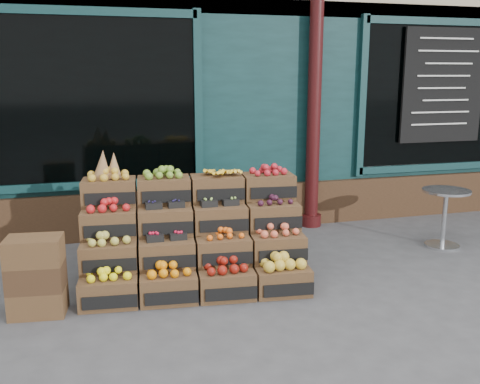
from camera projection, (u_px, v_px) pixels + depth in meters
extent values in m
plane|color=#404042|center=(279.00, 291.00, 5.21)|extent=(60.00, 60.00, 0.00)
cube|color=#0D2D2E|center=(184.00, 55.00, 9.58)|extent=(12.00, 6.00, 4.80)
cube|color=#0D2D2E|center=(223.00, 118.00, 7.00)|extent=(12.00, 0.12, 3.00)
cube|color=#3A2517|center=(225.00, 208.00, 7.20)|extent=(12.00, 0.18, 0.60)
cube|color=black|center=(96.00, 101.00, 6.46)|extent=(2.40, 0.06, 2.00)
cube|color=black|center=(439.00, 96.00, 7.72)|extent=(2.40, 0.06, 2.00)
cylinder|color=#330B0C|center=(314.00, 110.00, 7.10)|extent=(0.18, 0.18, 3.20)
cube|color=black|center=(443.00, 86.00, 7.61)|extent=(1.30, 0.04, 1.60)
cube|color=#4D341E|center=(109.00, 291.00, 4.87)|extent=(0.56, 0.41, 0.26)
cube|color=black|center=(107.00, 303.00, 4.69)|extent=(0.48, 0.07, 0.12)
cube|color=yellow|center=(108.00, 273.00, 4.84)|extent=(0.44, 0.32, 0.08)
cube|color=#4D341E|center=(169.00, 287.00, 4.96)|extent=(0.56, 0.41, 0.26)
cube|color=black|center=(170.00, 298.00, 4.78)|extent=(0.48, 0.07, 0.12)
cube|color=orange|center=(168.00, 269.00, 4.92)|extent=(0.44, 0.32, 0.09)
cube|color=#4D341E|center=(226.00, 284.00, 5.05)|extent=(0.56, 0.41, 0.26)
cube|color=black|center=(229.00, 294.00, 4.87)|extent=(0.48, 0.07, 0.12)
cube|color=maroon|center=(226.00, 266.00, 5.01)|extent=(0.44, 0.32, 0.10)
cube|color=#4D341E|center=(282.00, 280.00, 5.14)|extent=(0.56, 0.41, 0.26)
cube|color=black|center=(287.00, 290.00, 4.96)|extent=(0.48, 0.07, 0.12)
cube|color=gold|center=(282.00, 261.00, 5.10)|extent=(0.44, 0.32, 0.12)
cube|color=#4D341E|center=(109.00, 256.00, 5.03)|extent=(0.56, 0.41, 0.26)
cube|color=black|center=(108.00, 266.00, 4.85)|extent=(0.48, 0.07, 0.12)
cube|color=#AAA03F|center=(108.00, 238.00, 4.99)|extent=(0.44, 0.32, 0.09)
cube|color=#4D341E|center=(167.00, 253.00, 5.12)|extent=(0.56, 0.41, 0.26)
cube|color=black|center=(168.00, 262.00, 4.94)|extent=(0.48, 0.07, 0.12)
cube|color=red|center=(167.00, 238.00, 5.08)|extent=(0.44, 0.32, 0.04)
cube|color=#4D341E|center=(223.00, 250.00, 5.21)|extent=(0.56, 0.41, 0.26)
cube|color=black|center=(226.00, 259.00, 5.03)|extent=(0.48, 0.07, 0.12)
cube|color=#DE5813|center=(223.00, 234.00, 5.17)|extent=(0.44, 0.32, 0.07)
cube|color=#4D341E|center=(277.00, 247.00, 5.29)|extent=(0.56, 0.41, 0.26)
cube|color=black|center=(282.00, 256.00, 5.11)|extent=(0.48, 0.07, 0.12)
cube|color=#D85A3C|center=(277.00, 230.00, 5.26)|extent=(0.44, 0.32, 0.08)
cube|color=#4D341E|center=(109.00, 223.00, 5.18)|extent=(0.56, 0.41, 0.26)
cube|color=black|center=(108.00, 231.00, 5.00)|extent=(0.48, 0.07, 0.12)
cube|color=#B4191A|center=(108.00, 206.00, 5.15)|extent=(0.44, 0.32, 0.09)
cube|color=#4D341E|center=(165.00, 221.00, 5.27)|extent=(0.56, 0.41, 0.26)
cube|color=black|center=(166.00, 229.00, 5.09)|extent=(0.48, 0.07, 0.12)
cube|color=#1B153D|center=(165.00, 206.00, 5.24)|extent=(0.44, 0.32, 0.03)
cube|color=#4D341E|center=(220.00, 218.00, 5.36)|extent=(0.56, 0.41, 0.26)
cube|color=black|center=(222.00, 226.00, 5.18)|extent=(0.48, 0.07, 0.12)
cube|color=#8FB951|center=(220.00, 204.00, 5.33)|extent=(0.44, 0.32, 0.03)
cube|color=#4D341E|center=(272.00, 216.00, 5.45)|extent=(0.56, 0.41, 0.26)
cube|color=black|center=(277.00, 223.00, 5.27)|extent=(0.48, 0.07, 0.12)
cube|color=#311021|center=(273.00, 200.00, 5.41)|extent=(0.44, 0.32, 0.07)
cube|color=#4D341E|center=(109.00, 192.00, 5.34)|extent=(0.56, 0.41, 0.26)
cube|color=black|center=(108.00, 199.00, 5.16)|extent=(0.48, 0.07, 0.12)
cube|color=gold|center=(108.00, 175.00, 5.30)|extent=(0.44, 0.32, 0.09)
cube|color=#4D341E|center=(164.00, 190.00, 5.43)|extent=(0.56, 0.41, 0.26)
cube|color=black|center=(165.00, 197.00, 5.25)|extent=(0.48, 0.07, 0.12)
cube|color=olive|center=(163.00, 173.00, 5.39)|extent=(0.44, 0.32, 0.09)
cube|color=#4D341E|center=(217.00, 188.00, 5.52)|extent=(0.56, 0.41, 0.26)
cube|color=black|center=(219.00, 195.00, 5.34)|extent=(0.48, 0.07, 0.12)
cube|color=yellow|center=(217.00, 172.00, 5.48)|extent=(0.44, 0.32, 0.08)
cube|color=#4D341E|center=(268.00, 186.00, 5.61)|extent=(0.56, 0.41, 0.26)
cube|color=black|center=(272.00, 193.00, 5.43)|extent=(0.48, 0.07, 0.12)
cube|color=#AF1D27|center=(268.00, 171.00, 5.57)|extent=(0.44, 0.32, 0.08)
cube|color=#3A2517|center=(196.00, 277.00, 5.22)|extent=(2.17, 0.58, 0.26)
cube|color=#3A2517|center=(194.00, 257.00, 5.40)|extent=(2.17, 0.58, 0.52)
cube|color=#3A2517|center=(192.00, 238.00, 5.59)|extent=(2.17, 0.58, 0.78)
cone|color=olive|center=(103.00, 164.00, 5.27)|extent=(0.18, 0.18, 0.30)
cone|color=olive|center=(114.00, 165.00, 5.34)|extent=(0.16, 0.16, 0.26)
cube|color=#4D341E|center=(38.00, 301.00, 4.69)|extent=(0.50, 0.38, 0.23)
cube|color=#3A2517|center=(36.00, 276.00, 4.64)|extent=(0.50, 0.38, 0.23)
cube|color=#4D341E|center=(34.00, 251.00, 4.59)|extent=(0.50, 0.38, 0.23)
cylinder|color=#AFB1B6|center=(442.00, 245.00, 6.54)|extent=(0.42, 0.42, 0.03)
cylinder|color=#AFB1B6|center=(444.00, 219.00, 6.47)|extent=(0.06, 0.06, 0.68)
cylinder|color=#AFB1B6|center=(447.00, 191.00, 6.39)|extent=(0.57, 0.57, 0.03)
imported|color=#1B5E2F|center=(93.00, 156.00, 7.31)|extent=(0.79, 0.61, 1.92)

